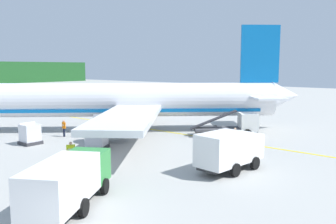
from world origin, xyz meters
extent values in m
cylinder|color=white|center=(20.68, 19.35, 3.50)|extent=(27.21, 29.03, 3.80)
cone|color=white|center=(33.97, 4.94, 3.90)|extent=(4.54, 4.54, 3.23)
cube|color=white|center=(15.31, 11.68, 2.83)|extent=(15.70, 13.41, 0.50)
cylinder|color=slate|center=(16.11, 14.86, 1.63)|extent=(3.79, 3.84, 2.20)
cube|color=white|center=(28.75, 24.07, 2.83)|extent=(14.17, 15.19, 0.50)
cylinder|color=slate|center=(25.51, 23.54, 1.63)|extent=(3.79, 3.84, 2.20)
cube|color=#0C66B2|center=(31.87, 7.22, 8.65)|extent=(3.25, 3.48, 6.50)
cube|color=white|center=(31.87, 7.22, 3.90)|extent=(9.81, 9.40, 0.24)
cube|color=#0C66B2|center=(20.68, 19.35, 2.46)|extent=(24.63, 26.26, 0.36)
cylinder|color=black|center=(19.78, 16.48, 0.55)|extent=(1.00, 1.05, 1.10)
cylinder|color=gray|center=(19.78, 16.48, 1.35)|extent=(0.20, 0.20, 0.50)
cylinder|color=black|center=(23.60, 20.01, 0.55)|extent=(1.00, 1.05, 1.10)
cylinder|color=gray|center=(23.60, 20.01, 1.35)|extent=(0.20, 0.20, 0.50)
cube|color=#338C3F|center=(6.37, 5.65, 1.50)|extent=(2.68, 2.81, 1.80)
cube|color=#192333|center=(7.09, 6.09, 1.86)|extent=(1.02, 1.62, 0.94)
cube|color=white|center=(3.47, 3.90, 1.60)|extent=(5.38, 4.44, 2.01)
cube|color=#262628|center=(4.24, 4.37, 0.52)|extent=(6.58, 4.81, 0.16)
cylinder|color=black|center=(5.54, 6.44, 0.45)|extent=(0.92, 0.70, 0.90)
cylinder|color=black|center=(6.68, 4.55, 0.45)|extent=(0.92, 0.70, 0.90)
cylinder|color=black|center=(2.90, 4.85, 0.45)|extent=(0.92, 0.70, 0.90)
cylinder|color=black|center=(4.04, 2.96, 0.45)|extent=(0.92, 0.70, 0.90)
cube|color=white|center=(17.04, 1.21, 1.50)|extent=(2.01, 2.37, 1.80)
cube|color=#192333|center=(17.89, 1.12, 1.86)|extent=(0.26, 1.85, 0.94)
cube|color=white|center=(14.37, 1.47, 1.68)|extent=(3.77, 2.54, 2.16)
cube|color=#262628|center=(15.27, 1.38, 0.52)|extent=(5.50, 2.07, 0.16)
cylinder|color=black|center=(16.85, 2.33, 0.45)|extent=(0.92, 0.37, 0.90)
cylinder|color=black|center=(16.64, 0.14, 0.45)|extent=(0.92, 0.37, 0.90)
cylinder|color=black|center=(14.48, 2.57, 0.45)|extent=(0.92, 0.37, 0.90)
cylinder|color=black|center=(14.26, 0.38, 0.45)|extent=(0.92, 0.37, 0.90)
cube|color=white|center=(27.42, 6.22, 1.50)|extent=(2.84, 2.79, 1.80)
cube|color=#192333|center=(27.96, 5.57, 1.86)|extent=(1.46, 1.25, 0.94)
cube|color=#4C4C51|center=(25.32, 8.70, 0.72)|extent=(4.72, 5.01, 0.24)
cube|color=#2D2D33|center=(25.06, 9.01, 1.70)|extent=(3.81, 4.28, 2.05)
cube|color=#262628|center=(25.90, 8.01, 0.52)|extent=(5.37, 5.96, 0.16)
cylinder|color=black|center=(28.06, 7.15, 0.45)|extent=(0.79, 0.87, 0.90)
cylinder|color=black|center=(26.38, 5.74, 0.45)|extent=(0.79, 0.87, 0.90)
cylinder|color=black|center=(26.16, 9.41, 0.45)|extent=(0.79, 0.87, 0.90)
cylinder|color=black|center=(24.48, 7.99, 0.45)|extent=(0.79, 0.87, 0.90)
cube|color=#333338|center=(13.47, 13.74, 0.15)|extent=(2.46, 2.46, 0.30)
cube|color=silver|center=(13.47, 13.74, 1.01)|extent=(2.18, 2.18, 1.42)
cube|color=silver|center=(12.99, 13.46, 1.57)|extent=(1.37, 1.72, 0.58)
cube|color=#333338|center=(10.63, 19.97, 0.15)|extent=(1.71, 1.71, 0.30)
cube|color=silver|center=(10.63, 19.97, 1.10)|extent=(1.50, 1.50, 1.60)
cube|color=silver|center=(10.63, 20.49, 1.75)|extent=(1.51, 0.63, 0.55)
cylinder|color=#191E33|center=(14.73, 20.56, 0.43)|extent=(0.14, 0.14, 0.87)
cylinder|color=#191E33|center=(14.76, 20.74, 0.43)|extent=(0.14, 0.14, 0.87)
cube|color=orange|center=(14.74, 20.65, 1.19)|extent=(0.29, 0.47, 0.65)
cube|color=silver|center=(14.74, 20.65, 1.22)|extent=(0.30, 0.48, 0.06)
sphere|color=tan|center=(14.74, 20.65, 1.63)|extent=(0.23, 0.23, 0.23)
cylinder|color=orange|center=(14.70, 20.39, 1.22)|extent=(0.09, 0.09, 0.62)
cylinder|color=orange|center=(14.79, 20.92, 1.22)|extent=(0.09, 0.09, 0.62)
cylinder|color=#191E33|center=(8.87, 11.11, 0.44)|extent=(0.14, 0.14, 0.87)
cylinder|color=#191E33|center=(9.01, 11.00, 0.44)|extent=(0.14, 0.14, 0.87)
cube|color=#CCE519|center=(8.94, 11.05, 1.20)|extent=(0.49, 0.43, 0.65)
cube|color=silver|center=(8.94, 11.05, 1.23)|extent=(0.50, 0.45, 0.06)
sphere|color=tan|center=(8.94, 11.05, 1.64)|extent=(0.24, 0.24, 0.24)
cylinder|color=#CCE519|center=(8.72, 11.21, 1.23)|extent=(0.09, 0.09, 0.62)
cylinder|color=#CCE519|center=(9.16, 10.90, 1.23)|extent=(0.09, 0.09, 0.62)
cylinder|color=#191E33|center=(22.38, 4.87, 0.41)|extent=(0.14, 0.14, 0.83)
cylinder|color=#191E33|center=(22.42, 5.04, 0.41)|extent=(0.14, 0.14, 0.83)
cube|color=#CCE519|center=(22.40, 4.95, 1.14)|extent=(0.32, 0.48, 0.62)
cube|color=silver|center=(22.40, 4.95, 1.17)|extent=(0.33, 0.49, 0.06)
sphere|color=tan|center=(22.40, 4.95, 1.56)|extent=(0.22, 0.22, 0.22)
cylinder|color=#CCE519|center=(22.34, 4.69, 1.17)|extent=(0.09, 0.09, 0.59)
cylinder|color=#CCE519|center=(22.46, 5.22, 1.17)|extent=(0.09, 0.09, 0.59)
cube|color=yellow|center=(23.69, 14.35, 0.01)|extent=(0.30, 60.00, 0.01)
camera|label=1|loc=(-5.73, -10.52, 7.20)|focal=37.36mm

